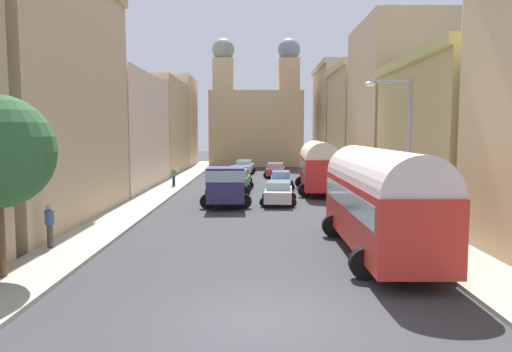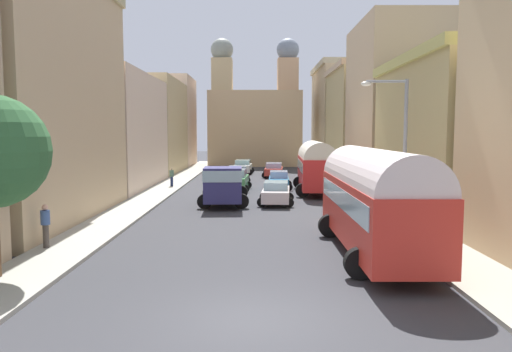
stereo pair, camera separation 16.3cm
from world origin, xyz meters
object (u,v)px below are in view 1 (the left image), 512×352
(car_5, at_px, (275,170))
(streetlamp_near, at_px, (402,144))
(pedestrian_0, at_px, (173,176))
(parked_bus_0, at_px, (378,197))
(car_2, at_px, (244,167))
(car_1, at_px, (239,174))
(parked_bus_1, at_px, (318,165))
(cargo_truck_0, at_px, (226,185))
(car_0, at_px, (238,180))
(car_4, at_px, (280,180))
(car_3, at_px, (278,193))
(pedestrian_1, at_px, (49,224))

(car_5, distance_m, streetlamp_near, 29.13)
(pedestrian_0, bearing_deg, car_5, 47.19)
(parked_bus_0, height_order, pedestrian_0, parked_bus_0)
(car_2, distance_m, streetlamp_near, 33.44)
(car_1, bearing_deg, parked_bus_1, -51.26)
(parked_bus_0, bearing_deg, cargo_truck_0, 118.06)
(pedestrian_0, bearing_deg, streetlamp_near, -55.63)
(car_0, distance_m, pedestrian_0, 5.71)
(cargo_truck_0, height_order, car_2, cargo_truck_0)
(car_4, bearing_deg, car_3, -93.90)
(parked_bus_1, height_order, car_0, parked_bus_1)
(car_0, height_order, car_2, car_0)
(car_0, relative_size, car_3, 1.05)
(parked_bus_0, height_order, car_1, parked_bus_0)
(car_2, bearing_deg, car_4, -76.88)
(car_2, relative_size, pedestrian_0, 2.52)
(car_1, relative_size, car_4, 1.08)
(parked_bus_0, bearing_deg, pedestrian_0, 117.67)
(car_4, xyz_separation_m, streetlamp_near, (4.23, -18.31, 3.37))
(parked_bus_0, xyz_separation_m, streetlamp_near, (1.65, 2.67, 1.91))
(pedestrian_1, bearing_deg, car_0, 71.24)
(cargo_truck_0, bearing_deg, car_0, 86.71)
(car_3, bearing_deg, pedestrian_1, -127.86)
(pedestrian_0, distance_m, streetlamp_near, 23.36)
(parked_bus_1, bearing_deg, streetlamp_near, -84.51)
(car_1, bearing_deg, streetlamp_near, -71.79)
(parked_bus_0, relative_size, car_1, 2.28)
(cargo_truck_0, height_order, car_3, cargo_truck_0)
(car_2, height_order, car_4, car_2)
(parked_bus_1, relative_size, car_4, 2.18)
(car_2, bearing_deg, pedestrian_1, -101.02)
(car_4, distance_m, pedestrian_1, 22.76)
(parked_bus_0, height_order, cargo_truck_0, parked_bus_0)
(parked_bus_0, distance_m, car_2, 35.60)
(car_2, xyz_separation_m, car_4, (3.29, -14.11, -0.05))
(parked_bus_0, relative_size, pedestrian_1, 5.33)
(car_0, bearing_deg, car_5, 73.30)
(car_0, bearing_deg, car_3, -68.42)
(car_3, bearing_deg, parked_bus_0, -76.06)
(cargo_truck_0, bearing_deg, streetlamp_near, -49.36)
(car_2, height_order, pedestrian_1, pedestrian_1)
(parked_bus_0, bearing_deg, car_4, 97.02)
(car_3, relative_size, pedestrian_0, 2.48)
(cargo_truck_0, xyz_separation_m, pedestrian_0, (-4.95, 9.65, -0.36))
(car_0, height_order, streetlamp_near, streetlamp_near)
(parked_bus_0, distance_m, car_3, 13.15)
(parked_bus_0, distance_m, car_5, 31.43)
(pedestrian_1, distance_m, streetlamp_near, 14.73)
(parked_bus_0, distance_m, parked_bus_1, 18.56)
(parked_bus_1, height_order, pedestrian_0, parked_bus_1)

